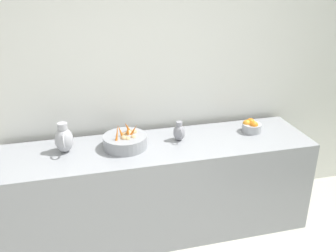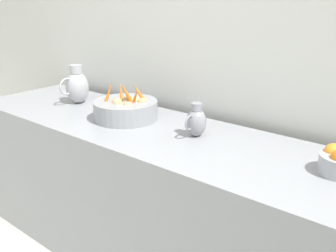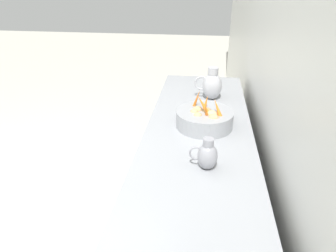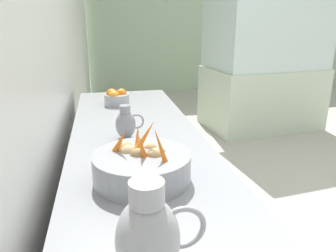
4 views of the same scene
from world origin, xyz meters
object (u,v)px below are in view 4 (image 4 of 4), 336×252
at_px(vegetable_colander, 142,166).
at_px(metal_pitcher_tall, 149,236).
at_px(metal_pitcher_short, 126,123).
at_px(orange_bowl, 117,97).
at_px(glass_block_booth, 265,54).

distance_m(vegetable_colander, metal_pitcher_tall, 0.50).
relative_size(metal_pitcher_tall, metal_pitcher_short, 1.46).
relative_size(orange_bowl, metal_pitcher_short, 1.02).
bearing_deg(vegetable_colander, metal_pitcher_tall, -95.03).
bearing_deg(metal_pitcher_tall, vegetable_colander, 84.97).
height_order(metal_pitcher_short, glass_block_booth, glass_block_booth).
bearing_deg(metal_pitcher_short, orange_bowl, 90.92).
distance_m(metal_pitcher_tall, glass_block_booth, 4.04).
relative_size(vegetable_colander, metal_pitcher_short, 2.13).
height_order(orange_bowl, glass_block_booth, glass_block_booth).
xyz_separation_m(vegetable_colander, orange_bowl, (-0.03, 1.17, -0.00)).
bearing_deg(glass_block_booth, metal_pitcher_short, -129.12).
distance_m(orange_bowl, glass_block_booth, 2.74).
height_order(vegetable_colander, metal_pitcher_short, vegetable_colander).
xyz_separation_m(orange_bowl, metal_pitcher_tall, (-0.01, -1.66, 0.06)).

